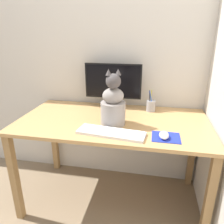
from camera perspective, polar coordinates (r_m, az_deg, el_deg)
The scene contains 9 objects.
ground_plane at distance 2.04m, azimuth 0.20°, elevation -21.53°, with size 12.00×12.00×0.00m, color #847056.
wall_back at distance 1.91m, azimuth 2.62°, elevation 17.08°, with size 7.00×0.04×2.50m.
desk at distance 1.67m, azimuth 0.23°, elevation -4.91°, with size 1.41×0.74×0.74m.
monitor at distance 1.84m, azimuth 0.26°, elevation 7.31°, with size 0.47×0.17×0.38m.
keyboard at distance 1.41m, azimuth -0.29°, elevation -5.40°, with size 0.45×0.19×0.02m.
mousepad_right at distance 1.41m, azimuth 13.91°, elevation -6.40°, with size 0.17×0.15×0.00m.
computer_mouse_right at distance 1.39m, azimuth 13.42°, elevation -5.90°, with size 0.06×0.10×0.04m.
cat at distance 1.51m, azimuth 0.26°, elevation 1.92°, with size 0.22×0.27×0.39m.
pen_cup at distance 1.83m, azimuth 10.12°, elevation 1.67°, with size 0.07×0.07×0.18m.
Camera 1 is at (0.28, -1.49, 1.36)m, focal length 35.00 mm.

